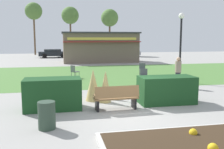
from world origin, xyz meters
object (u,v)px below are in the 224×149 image
(parked_car_west_slot, at_px, (53,53))
(parked_car_east_slot, at_px, (126,52))
(parked_car_center_slot, at_px, (89,53))
(food_kiosk, at_px, (100,47))
(cafe_chair_west, at_px, (142,68))
(tree_right_bg, at_px, (34,12))
(cafe_chair_east, at_px, (144,75))
(cafe_chair_center, at_px, (74,71))
(tree_center_bg, at_px, (70,16))
(lamppost_mid, at_px, (181,39))
(person_strolling, at_px, (178,72))
(trash_bin, at_px, (47,115))
(tree_left_bg, at_px, (110,18))
(park_bench, at_px, (116,98))

(parked_car_west_slot, distance_m, parked_car_east_slot, 10.74)
(parked_car_center_slot, relative_size, parked_car_east_slot, 1.01)
(food_kiosk, bearing_deg, parked_car_center_slot, 91.91)
(cafe_chair_west, relative_size, parked_car_center_slot, 0.21)
(tree_right_bg, bearing_deg, cafe_chair_east, -73.48)
(parked_car_west_slot, bearing_deg, cafe_chair_center, -84.91)
(cafe_chair_west, xyz_separation_m, cafe_chair_east, (-0.99, -3.33, 0.00))
(food_kiosk, height_order, cafe_chair_east, food_kiosk)
(cafe_chair_center, height_order, tree_center_bg, tree_center_bg)
(parked_car_east_slot, xyz_separation_m, tree_center_bg, (-8.00, 5.20, 5.72))
(lamppost_mid, bearing_deg, cafe_chair_center, 156.18)
(parked_car_center_slot, xyz_separation_m, tree_right_bg, (-8.32, 7.01, 6.45))
(person_strolling, bearing_deg, trash_bin, -1.51)
(cafe_chair_west, bearing_deg, cafe_chair_center, -174.82)
(parked_car_east_slot, bearing_deg, tree_right_bg, 153.14)
(parked_car_east_slot, bearing_deg, parked_car_west_slot, -179.98)
(cafe_chair_west, relative_size, tree_center_bg, 0.11)
(parked_car_west_slot, distance_m, parked_car_center_slot, 5.21)
(parked_car_center_slot, bearing_deg, tree_left_bg, 44.60)
(tree_left_bg, relative_size, tree_right_bg, 0.87)
(parked_car_west_slot, bearing_deg, cafe_chair_east, -75.85)
(cafe_chair_west, distance_m, parked_car_east_slot, 20.21)
(lamppost_mid, distance_m, parked_car_west_slot, 24.58)
(parked_car_center_slot, distance_m, tree_left_bg, 7.50)
(cafe_chair_east, xyz_separation_m, parked_car_west_slot, (-5.84, 23.16, 0.12))
(person_strolling, bearing_deg, cafe_chair_east, -87.74)
(tree_left_bg, bearing_deg, cafe_chair_center, -106.63)
(cafe_chair_west, relative_size, parked_car_east_slot, 0.21)
(tree_center_bg, bearing_deg, tree_left_bg, -13.43)
(tree_left_bg, bearing_deg, trash_bin, -104.16)
(park_bench, xyz_separation_m, cafe_chair_east, (2.91, 5.37, 0.05))
(lamppost_mid, bearing_deg, parked_car_east_slot, 83.69)
(park_bench, xyz_separation_m, lamppost_mid, (5.26, 5.44, 2.19))
(cafe_chair_east, xyz_separation_m, cafe_chair_center, (-4.03, 2.88, 0.00))
(cafe_chair_east, distance_m, tree_left_bg, 27.60)
(lamppost_mid, xyz_separation_m, parked_car_center_slot, (-2.97, 23.10, -2.03))
(trash_bin, xyz_separation_m, cafe_chair_east, (5.40, 6.98, 0.11))
(tree_right_bg, xyz_separation_m, tree_center_bg, (5.85, -1.81, -0.73))
(person_strolling, bearing_deg, cafe_chair_west, -124.68)
(lamppost_mid, xyz_separation_m, tree_center_bg, (-5.45, 28.30, 3.69))
(cafe_chair_west, bearing_deg, tree_center_bg, 99.29)
(park_bench, bearing_deg, tree_center_bg, 90.32)
(food_kiosk, relative_size, cafe_chair_center, 9.76)
(food_kiosk, relative_size, parked_car_west_slot, 2.00)
(parked_car_west_slot, bearing_deg, trash_bin, -89.17)
(cafe_chair_center, height_order, person_strolling, person_strolling)
(trash_bin, height_order, cafe_chair_east, cafe_chair_east)
(cafe_chair_west, xyz_separation_m, tree_center_bg, (-4.09, 25.03, 5.84))
(parked_car_west_slot, xyz_separation_m, tree_left_bg, (8.97, 3.72, 5.32))
(parked_car_center_slot, bearing_deg, cafe_chair_center, -99.52)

